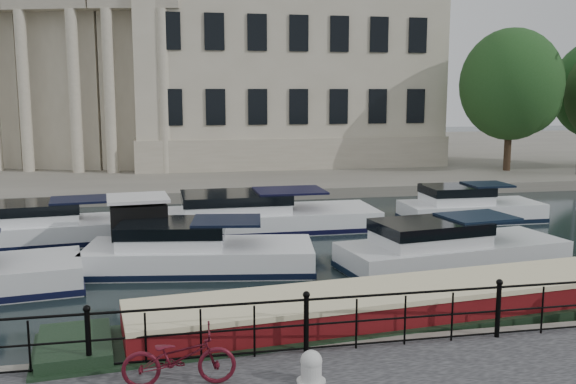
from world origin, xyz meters
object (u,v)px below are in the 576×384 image
at_px(bicycle, 179,357).
at_px(harbour_hut, 139,231).
at_px(narrowboat, 429,320).
at_px(mooring_bollard, 311,367).

xyz_separation_m(bicycle, harbour_hut, (-0.97, 10.82, -0.10)).
bearing_deg(narrowboat, mooring_bollard, -145.89).
distance_m(bicycle, mooring_bollard, 2.26).
bearing_deg(bicycle, mooring_bollard, -95.32).
bearing_deg(harbour_hut, narrowboat, -55.80).
height_order(bicycle, harbour_hut, harbour_hut).
relative_size(narrowboat, harbour_hut, 5.99).
relative_size(bicycle, narrowboat, 0.11).
distance_m(bicycle, harbour_hut, 10.87).
bearing_deg(narrowboat, bicycle, -161.53).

